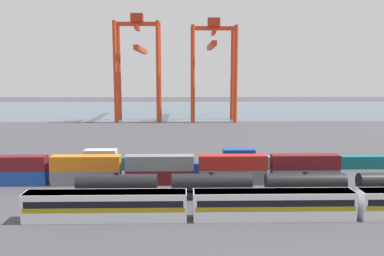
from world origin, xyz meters
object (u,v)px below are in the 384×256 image
Objects in this scene: freight_tank_row at (305,185)px; shipping_container_18 at (178,163)px; gantry_crane_west at (139,57)px; gantry_crane_central at (213,58)px; shipping_container_21 at (366,162)px; shipping_container_10 at (32,170)px; shipping_container_13 at (170,169)px; passenger_train at (273,203)px; shipping_container_16 at (50,163)px.

freight_tank_row is 28.15m from shipping_container_18.
gantry_crane_west is 30.55m from gantry_crane_central.
shipping_container_18 and shipping_container_21 have the same top height.
freight_tank_row is 11.96× the size of shipping_container_10.
shipping_container_13 and shipping_container_18 have the same top height.
passenger_train is at bearing -132.27° from shipping_container_21.
shipping_container_10 is at bearing 164.22° from freight_tank_row.
shipping_container_16 and shipping_container_18 have the same top height.
passenger_train reaches higher than shipping_container_16.
shipping_container_10 is 26.44m from shipping_container_13.
shipping_container_21 is (65.45, 0.00, 0.00)m from shipping_container_16.
gantry_crane_central is (-7.19, 104.53, 23.67)m from freight_tank_row.
gantry_crane_west is (9.02, 85.95, 24.67)m from shipping_container_16.
gantry_crane_central is at bearing -1.15° from gantry_crane_west.
shipping_container_18 is 0.15× the size of gantry_crane_central.
shipping_container_18 is at bearing -98.91° from gantry_crane_central.
shipping_container_18 is at bearing 0.00° from shipping_container_16.
freight_tank_row is 5.97× the size of shipping_container_21.
shipping_container_10 is (-41.23, 22.91, -0.84)m from passenger_train.
shipping_container_13 is at bearing -103.90° from shipping_container_18.
freight_tank_row is 5.97× the size of shipping_container_13.
freight_tank_row is 25.86m from shipping_container_13.
gantry_crane_west reaches higher than passenger_train.
gantry_crane_central is at bearing 65.13° from shipping_container_16.
passenger_train is 11.10× the size of shipping_container_18.
shipping_container_16 is (1.63, 5.52, 0.00)m from shipping_container_10.
gantry_crane_central is (13.38, 85.34, 24.38)m from shipping_container_18.
gantry_crane_central reaches higher than shipping_container_13.
freight_tank_row is at bearing -43.01° from shipping_container_18.
freight_tank_row is 5.97× the size of shipping_container_16.
shipping_container_21 is (40.64, 5.52, 0.00)m from shipping_container_13.
shipping_container_10 is at bearing -96.64° from gantry_crane_west.
shipping_container_10 is at bearing 150.94° from passenger_train.
passenger_train is at bearing -64.73° from shipping_container_18.
gantry_crane_west is at bearing 178.85° from gantry_crane_central.
gantry_crane_central is (-25.89, 85.34, 24.38)m from shipping_container_21.
gantry_crane_central reaches higher than passenger_train.
shipping_container_10 is 67.31m from shipping_container_21.
freight_tank_row is 26.81m from shipping_container_21.
freight_tank_row is 107.42m from gantry_crane_central.
gantry_crane_central reaches higher than shipping_container_10.
passenger_train is at bearing -89.98° from gantry_crane_central.
shipping_container_13 is (26.44, 0.00, 0.00)m from shipping_container_10.
freight_tank_row is 11.96× the size of shipping_container_18.
gantry_crane_west reaches higher than freight_tank_row.
passenger_train is at bearing -35.68° from shipping_container_16.
shipping_container_10 is 0.50× the size of shipping_container_21.
passenger_train is 1.63× the size of gantry_crane_central.
shipping_container_10 and shipping_container_21 have the same top height.
freight_tank_row is 50.28m from shipping_container_10.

